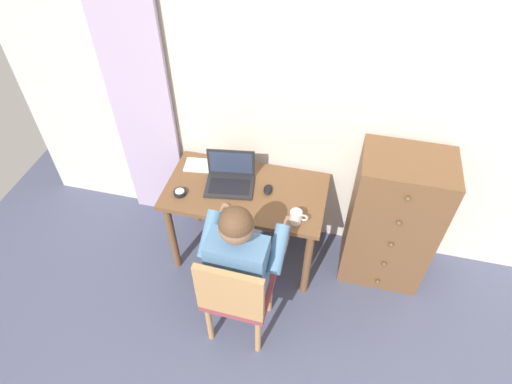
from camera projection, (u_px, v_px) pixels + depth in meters
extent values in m
cube|color=beige|center=(330.00, 108.00, 2.84)|extent=(4.80, 0.05, 2.50)
cube|color=#B29EBC|center=(141.00, 106.00, 3.12)|extent=(0.48, 0.03, 2.19)
cube|color=brown|center=(246.00, 192.00, 3.05)|extent=(1.14, 0.61, 0.03)
cylinder|color=brown|center=(172.00, 237.00, 3.22)|extent=(0.06, 0.06, 0.69)
cylinder|color=brown|center=(307.00, 263.00, 3.05)|extent=(0.06, 0.06, 0.69)
cylinder|color=brown|center=(194.00, 191.00, 3.56)|extent=(0.06, 0.06, 0.69)
cylinder|color=brown|center=(317.00, 213.00, 3.39)|extent=(0.06, 0.06, 0.69)
cube|color=brown|center=(392.00, 220.00, 3.05)|extent=(0.59, 0.42, 1.13)
sphere|color=brown|center=(378.00, 282.00, 3.22)|extent=(0.04, 0.04, 0.04)
sphere|color=brown|center=(384.00, 264.00, 3.06)|extent=(0.04, 0.04, 0.04)
sphere|color=brown|center=(391.00, 245.00, 2.90)|extent=(0.04, 0.04, 0.04)
sphere|color=brown|center=(399.00, 223.00, 2.74)|extent=(0.04, 0.04, 0.04)
sphere|color=brown|center=(408.00, 199.00, 2.57)|extent=(0.04, 0.04, 0.04)
cube|color=brown|center=(239.00, 290.00, 2.79)|extent=(0.43, 0.41, 0.05)
cube|color=tan|center=(229.00, 294.00, 2.50)|extent=(0.42, 0.05, 0.42)
cylinder|color=tan|center=(270.00, 294.00, 3.03)|extent=(0.04, 0.04, 0.42)
cylinder|color=tan|center=(224.00, 283.00, 3.10)|extent=(0.04, 0.04, 0.42)
cylinder|color=tan|center=(258.00, 335.00, 2.82)|extent=(0.04, 0.04, 0.42)
cylinder|color=tan|center=(209.00, 322.00, 2.88)|extent=(0.04, 0.04, 0.42)
cylinder|color=#6B84AD|center=(261.00, 262.00, 2.89)|extent=(0.15, 0.40, 0.14)
cylinder|color=#6B84AD|center=(236.00, 256.00, 2.92)|extent=(0.15, 0.40, 0.14)
cylinder|color=#6B84AD|center=(268.00, 259.00, 3.20)|extent=(0.11, 0.11, 0.49)
cylinder|color=#6B84AD|center=(245.00, 254.00, 3.23)|extent=(0.11, 0.11, 0.49)
cube|color=teal|center=(238.00, 266.00, 2.59)|extent=(0.37, 0.21, 0.46)
cylinder|color=teal|center=(278.00, 249.00, 2.58)|extent=(0.10, 0.30, 0.25)
cylinder|color=teal|center=(209.00, 234.00, 2.66)|extent=(0.10, 0.30, 0.25)
cylinder|color=#846047|center=(285.00, 235.00, 2.79)|extent=(0.08, 0.27, 0.11)
cylinder|color=#846047|center=(221.00, 222.00, 2.87)|extent=(0.08, 0.27, 0.11)
sphere|color=#846047|center=(236.00, 227.00, 2.34)|extent=(0.20, 0.20, 0.20)
sphere|color=#513823|center=(236.00, 223.00, 2.32)|extent=(0.20, 0.20, 0.20)
cube|color=#232326|center=(230.00, 186.00, 3.05)|extent=(0.37, 0.29, 0.02)
cube|color=black|center=(229.00, 186.00, 3.03)|extent=(0.31, 0.19, 0.00)
cube|color=#232326|center=(231.00, 162.00, 3.05)|extent=(0.34, 0.06, 0.22)
cube|color=#2D3851|center=(231.00, 163.00, 3.04)|extent=(0.30, 0.05, 0.18)
ellipsoid|color=black|center=(268.00, 190.00, 3.01)|extent=(0.07, 0.11, 0.03)
cylinder|color=black|center=(180.00, 193.00, 2.99)|extent=(0.09, 0.09, 0.03)
cylinder|color=silver|center=(180.00, 191.00, 2.98)|extent=(0.06, 0.06, 0.00)
cube|color=silver|center=(199.00, 165.00, 3.21)|extent=(0.23, 0.18, 0.01)
cylinder|color=silver|center=(296.00, 217.00, 2.79)|extent=(0.08, 0.08, 0.09)
torus|color=silver|center=(304.00, 218.00, 2.78)|extent=(0.06, 0.01, 0.06)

